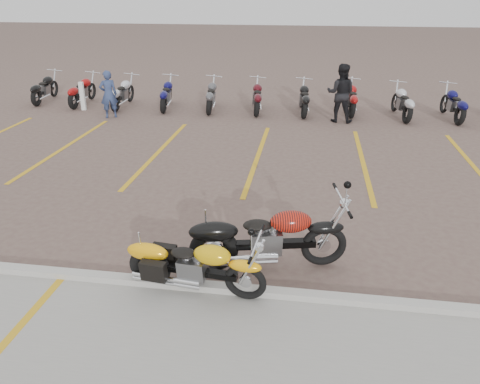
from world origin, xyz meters
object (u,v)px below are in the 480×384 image
Objects in this scene: yellow_cruiser at (193,266)px; bollard at (82,96)px; person_a at (109,94)px; person_b at (341,93)px; flame_cruiser at (265,240)px.

bollard reaches higher than yellow_cruiser.
bollard is at bearing -64.18° from person_a.
yellow_cruiser is at bearing 85.29° from person_b.
person_a is at bearing 13.99° from person_b.
person_b reaches higher than yellow_cruiser.
person_a is 1.66m from bollard.
bollard is (-6.59, 10.14, 0.08)m from yellow_cruiser.
yellow_cruiser is at bearing -153.83° from flame_cruiser.
bollard is at bearing 7.80° from person_b.
bollard is at bearing 129.30° from yellow_cruiser.
yellow_cruiser is at bearing 86.99° from person_a.
flame_cruiser is at bearing 93.58° from person_a.
bollard is (-1.39, 0.87, -0.29)m from person_a.
yellow_cruiser is 12.09m from bollard.
person_a is (-5.20, 9.27, 0.37)m from yellow_cruiser.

